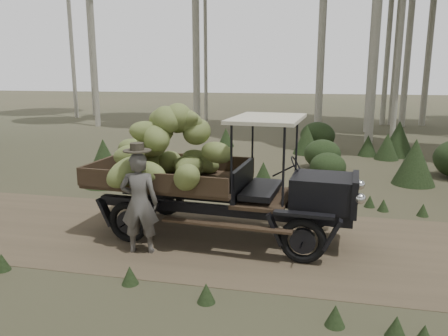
{
  "coord_description": "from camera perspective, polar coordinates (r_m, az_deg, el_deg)",
  "views": [
    {
      "loc": [
        -0.12,
        -7.98,
        3.26
      ],
      "look_at": [
        -1.91,
        0.19,
        1.41
      ],
      "focal_mm": 35.0,
      "sensor_mm": 36.0,
      "label": 1
    }
  ],
  "objects": [
    {
      "name": "undergrowth",
      "position": [
        10.94,
        18.88,
        -2.47
      ],
      "size": [
        23.83,
        22.7,
        1.4
      ],
      "color": "#233319",
      "rests_on": "ground"
    },
    {
      "name": "dirt_track",
      "position": [
        8.62,
        12.43,
        -10.02
      ],
      "size": [
        70.0,
        4.0,
        0.01
      ],
      "primitive_type": "cube",
      "color": "brown",
      "rests_on": "ground"
    },
    {
      "name": "farmer",
      "position": [
        8.04,
        -11.0,
        -4.35
      ],
      "size": [
        0.76,
        0.59,
        2.04
      ],
      "rotation": [
        0.0,
        0.0,
        3.34
      ],
      "color": "#504D49",
      "rests_on": "ground"
    },
    {
      "name": "banana_truck",
      "position": [
        8.77,
        -4.02,
        1.05
      ],
      "size": [
        5.46,
        2.7,
        2.68
      ],
      "rotation": [
        0.0,
        0.0,
        -0.08
      ],
      "color": "black",
      "rests_on": "ground"
    },
    {
      "name": "ground",
      "position": [
        8.62,
        12.43,
        -10.04
      ],
      "size": [
        120.0,
        120.0,
        0.0
      ],
      "primitive_type": "plane",
      "color": "#473D2B",
      "rests_on": "ground"
    }
  ]
}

